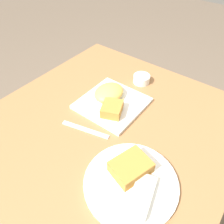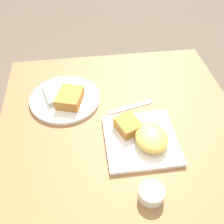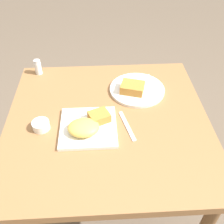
% 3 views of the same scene
% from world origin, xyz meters
% --- Properties ---
extents(ground_plane, '(8.00, 8.00, 0.00)m').
position_xyz_m(ground_plane, '(0.00, 0.00, 0.00)').
color(ground_plane, brown).
extents(dining_table, '(0.87, 0.85, 0.74)m').
position_xyz_m(dining_table, '(0.00, 0.00, 0.65)').
color(dining_table, olive).
rests_on(dining_table, ground_plane).
extents(plate_square_near, '(0.23, 0.23, 0.06)m').
position_xyz_m(plate_square_near, '(-0.08, -0.06, 0.76)').
color(plate_square_near, white).
rests_on(plate_square_near, dining_table).
extents(plate_oval_far, '(0.26, 0.26, 0.05)m').
position_xyz_m(plate_oval_far, '(0.15, 0.19, 0.76)').
color(plate_oval_far, white).
rests_on(plate_oval_far, dining_table).
extents(sauce_ramekin, '(0.07, 0.07, 0.03)m').
position_xyz_m(sauce_ramekin, '(-0.28, -0.04, 0.76)').
color(sauce_ramekin, white).
rests_on(sauce_ramekin, dining_table).
extents(butter_knife, '(0.06, 0.18, 0.00)m').
position_xyz_m(butter_knife, '(0.08, -0.05, 0.74)').
color(butter_knife, silver).
rests_on(butter_knife, dining_table).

